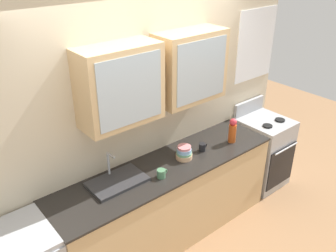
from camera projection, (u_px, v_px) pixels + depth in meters
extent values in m
plane|color=#936B47|center=(168.00, 234.00, 4.05)|extent=(10.00, 10.00, 0.00)
cube|color=beige|center=(145.00, 115.00, 3.69)|extent=(3.97, 0.10, 2.69)
cube|color=tan|center=(120.00, 85.00, 3.09)|extent=(0.73, 0.33, 0.70)
cube|color=#9EADB7|center=(131.00, 91.00, 2.97)|extent=(0.62, 0.01, 0.59)
cube|color=tan|center=(190.00, 66.00, 3.55)|extent=(0.73, 0.33, 0.70)
cube|color=#9EADB7|center=(202.00, 71.00, 3.44)|extent=(0.62, 0.01, 0.59)
cube|color=white|center=(256.00, 45.00, 4.36)|extent=(0.67, 0.01, 0.86)
cube|color=tan|center=(168.00, 202.00, 3.85)|extent=(2.49, 0.61, 0.89)
cube|color=black|center=(168.00, 166.00, 3.64)|extent=(2.52, 0.64, 0.02)
cube|color=#ADAFB5|center=(262.00, 151.00, 4.75)|extent=(0.56, 0.61, 0.91)
cube|color=black|center=(281.00, 166.00, 4.57)|extent=(0.52, 0.01, 0.55)
cylinder|color=#ADAFB5|center=(286.00, 149.00, 4.42)|extent=(0.45, 0.02, 0.02)
cube|color=#ADAFB5|center=(249.00, 107.00, 4.69)|extent=(0.53, 0.04, 0.18)
cylinder|color=black|center=(268.00, 126.00, 4.38)|extent=(0.12, 0.12, 0.02)
cylinder|color=black|center=(280.00, 120.00, 4.53)|extent=(0.12, 0.12, 0.02)
cube|color=#2D2D30|center=(117.00, 182.00, 3.37)|extent=(0.53, 0.33, 0.03)
cylinder|color=#ADAFB5|center=(109.00, 163.00, 3.40)|extent=(0.02, 0.02, 0.24)
cylinder|color=#ADAFB5|center=(111.00, 155.00, 3.30)|extent=(0.02, 0.12, 0.02)
cylinder|color=#E0AD7F|center=(184.00, 156.00, 3.74)|extent=(0.17, 0.17, 0.05)
cylinder|color=#669972|center=(184.00, 154.00, 3.73)|extent=(0.16, 0.16, 0.04)
cylinder|color=#8CB7E0|center=(184.00, 151.00, 3.71)|extent=(0.15, 0.15, 0.05)
cylinder|color=#D87F84|center=(184.00, 148.00, 3.70)|extent=(0.14, 0.14, 0.04)
cylinder|color=#BF4C19|center=(232.00, 133.00, 4.02)|extent=(0.08, 0.08, 0.21)
sphere|color=#D8333F|center=(233.00, 122.00, 3.95)|extent=(0.08, 0.08, 0.08)
cylinder|color=#4C7F59|center=(161.00, 174.00, 3.44)|extent=(0.08, 0.08, 0.08)
torus|color=#4C7F59|center=(165.00, 171.00, 3.46)|extent=(0.05, 0.01, 0.05)
cylinder|color=black|center=(202.00, 147.00, 3.87)|extent=(0.07, 0.07, 0.09)
torus|color=black|center=(205.00, 146.00, 3.89)|extent=(0.06, 0.01, 0.06)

